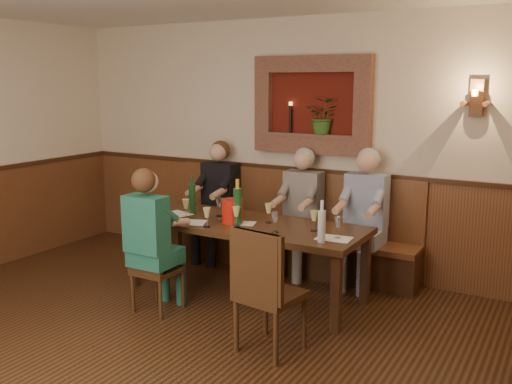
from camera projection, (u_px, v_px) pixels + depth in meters
ground_plane at (115, 375)px, 4.15m from camera, size 6.00×6.00×0.00m
room_shell at (101, 115)px, 3.79m from camera, size 6.04×6.04×2.82m
wainscoting at (111, 299)px, 4.04m from camera, size 6.02×6.02×1.15m
wall_niche at (315, 109)px, 6.20m from camera, size 1.36×0.30×1.06m
wall_sconce at (476, 99)px, 5.35m from camera, size 0.25×0.20×0.35m
dining_table at (245, 229)px, 5.60m from camera, size 2.40×0.90×0.75m
bench at (287, 240)px, 6.47m from camera, size 3.00×0.45×1.11m
chair_near_left at (157, 285)px, 5.28m from camera, size 0.39×0.39×0.87m
chair_near_right at (269, 315)px, 4.48m from camera, size 0.51×0.51×1.02m
person_bench_left at (216, 211)px, 6.76m from camera, size 0.42×0.51×1.42m
person_bench_mid at (300, 223)px, 6.24m from camera, size 0.41×0.50×1.40m
person_bench_right at (363, 230)px, 5.88m from camera, size 0.43×0.52×1.44m
person_chair_front at (154, 253)px, 5.20m from camera, size 0.39×0.48×1.36m
spittoon_bucket at (232, 211)px, 5.53m from camera, size 0.26×0.26×0.23m
wine_bottle_green_a at (238, 206)px, 5.45m from camera, size 0.08×0.08×0.44m
wine_bottle_green_b at (192, 198)px, 5.93m from camera, size 0.08×0.08×0.40m
water_bottle at (322, 225)px, 4.86m from camera, size 0.07×0.07×0.37m
tasting_sheet_a at (178, 214)px, 5.92m from camera, size 0.34×0.28×0.00m
tasting_sheet_b at (243, 223)px, 5.53m from camera, size 0.29×0.24×0.00m
tasting_sheet_c at (334, 238)px, 5.00m from camera, size 0.32×0.24×0.00m
tasting_sheet_d at (190, 222)px, 5.57m from camera, size 0.37×0.32×0.00m
wine_glass_0 at (275, 222)px, 5.18m from camera, size 0.08×0.08×0.19m
wine_glass_1 at (269, 213)px, 5.53m from camera, size 0.08×0.08×0.19m
wine_glass_2 at (186, 209)px, 5.74m from camera, size 0.08×0.08×0.19m
wine_glass_3 at (207, 218)px, 5.36m from camera, size 0.08×0.08×0.19m
wine_glass_4 at (236, 217)px, 5.40m from camera, size 0.08×0.08×0.19m
wine_glass_5 at (314, 221)px, 5.23m from camera, size 0.08×0.08×0.19m
wine_glass_6 at (338, 228)px, 4.99m from camera, size 0.08×0.08×0.19m
wine_glass_7 at (219, 207)px, 5.80m from camera, size 0.08×0.08×0.19m
wine_glass_8 at (190, 204)px, 5.94m from camera, size 0.08×0.08×0.19m
wine_glass_9 at (156, 205)px, 5.91m from camera, size 0.08×0.08×0.19m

